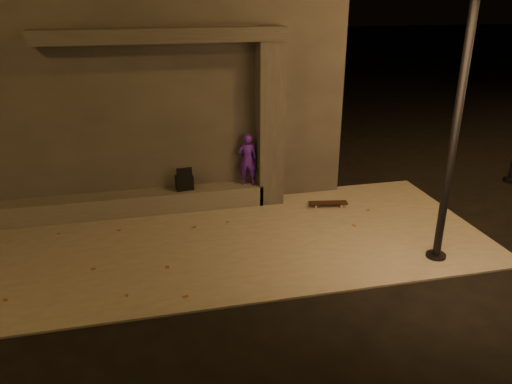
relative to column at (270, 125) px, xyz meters
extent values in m
plane|color=black|center=(-1.70, -3.75, -1.84)|extent=(120.00, 120.00, 0.00)
cube|color=slate|center=(-1.70, -1.75, -1.82)|extent=(11.00, 4.40, 0.04)
cube|color=#393634|center=(-2.70, 2.75, 0.76)|extent=(9.00, 5.00, 5.20)
cube|color=#595651|center=(-3.20, 0.00, -1.58)|extent=(6.00, 0.55, 0.45)
cube|color=#393634|center=(0.00, 0.00, 0.00)|extent=(0.55, 0.55, 3.60)
cube|color=#393634|center=(-2.20, 0.05, 1.94)|extent=(5.00, 0.70, 0.28)
imported|color=#4919A8|center=(-0.50, 0.00, -0.76)|extent=(0.49, 0.38, 1.18)
cube|color=black|center=(-1.93, 0.00, -1.19)|extent=(0.40, 0.28, 0.31)
cube|color=black|center=(-1.93, 0.00, -0.92)|extent=(0.34, 0.07, 0.22)
cube|color=black|center=(1.22, -0.65, -1.71)|extent=(0.89, 0.36, 0.02)
cylinder|color=#C0734D|center=(1.52, -0.62, -1.77)|extent=(0.07, 0.05, 0.06)
cylinder|color=#C0734D|center=(1.50, -0.78, -1.77)|extent=(0.07, 0.05, 0.06)
cylinder|color=#C0734D|center=(0.95, -0.52, -1.77)|extent=(0.07, 0.05, 0.06)
cylinder|color=#C0734D|center=(0.93, -0.68, -1.77)|extent=(0.07, 0.05, 0.06)
cube|color=#99999E|center=(1.51, -0.70, -1.73)|extent=(0.08, 0.18, 0.02)
cube|color=#99999E|center=(0.94, -0.60, -1.73)|extent=(0.08, 0.18, 0.02)
cylinder|color=black|center=(2.33, -3.29, 1.62)|extent=(0.14, 0.14, 6.91)
cylinder|color=black|center=(2.33, -3.29, -1.79)|extent=(0.36, 0.36, 0.10)
cylinder|color=black|center=(6.44, -0.12, -1.79)|extent=(0.36, 0.36, 0.10)
camera|label=1|loc=(-2.72, -10.39, 2.76)|focal=35.00mm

